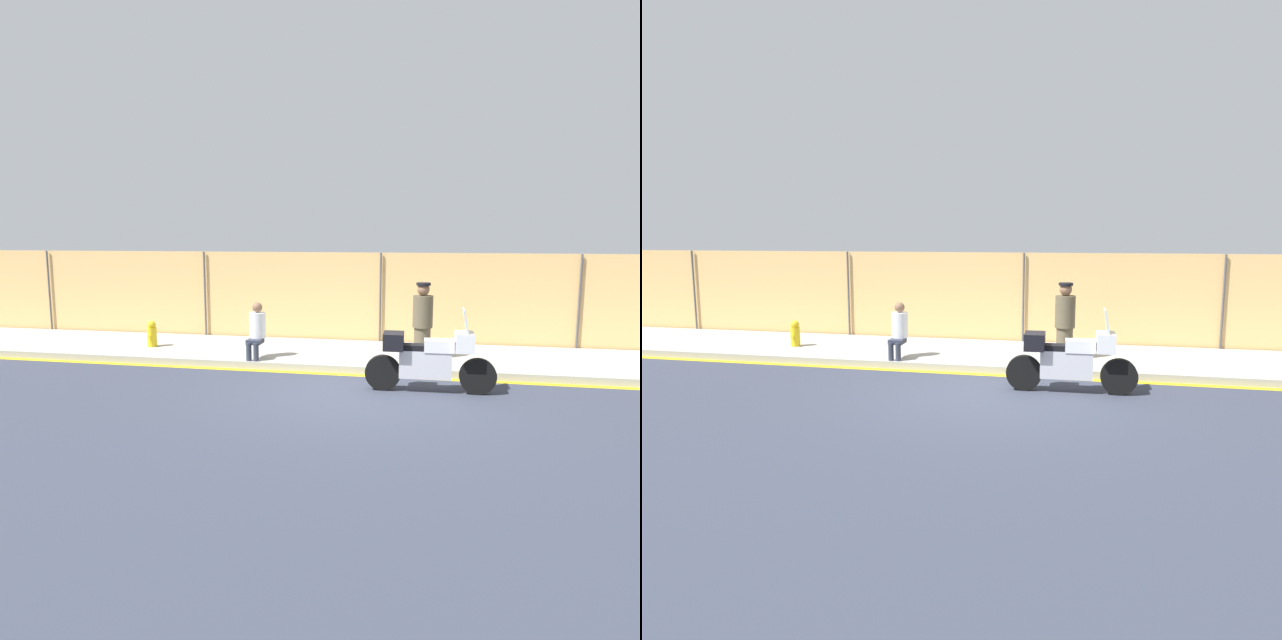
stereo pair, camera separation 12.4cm
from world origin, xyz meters
TOP-DOWN VIEW (x-y plane):
  - ground_plane at (0.00, 0.00)m, footprint 120.00×120.00m
  - sidewalk at (0.00, 2.81)m, footprint 34.20×2.89m
  - curb_paint_stripe at (0.00, 1.28)m, footprint 34.20×0.18m
  - storefront_fence at (0.00, 4.35)m, footprint 32.49×0.17m
  - motorcycle at (1.23, 0.33)m, footprint 2.31×0.53m
  - officer_standing at (1.07, 2.41)m, footprint 0.43×0.43m
  - person_seated_on_curb at (-2.42, 1.80)m, footprint 0.36×0.62m
  - fire_hydrant at (-5.24, 2.51)m, footprint 0.22×0.27m

SIDE VIEW (x-z plane):
  - ground_plane at x=0.00m, z-range 0.00..0.00m
  - curb_paint_stripe at x=0.00m, z-range 0.00..0.01m
  - sidewalk at x=0.00m, z-range 0.00..0.15m
  - fire_hydrant at x=-5.24m, z-range 0.15..0.77m
  - motorcycle at x=1.23m, z-range -0.14..1.37m
  - person_seated_on_curb at x=-2.42m, z-range 0.21..1.41m
  - officer_standing at x=1.07m, z-range 0.16..1.80m
  - storefront_fence at x=0.00m, z-range 0.00..2.35m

